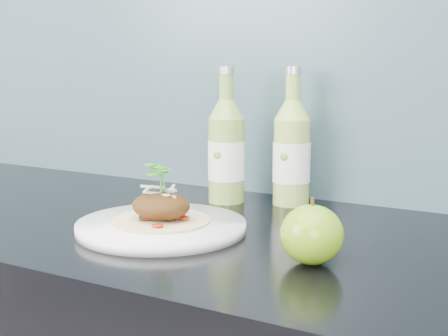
{
  "coord_description": "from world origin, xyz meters",
  "views": [
    {
      "loc": [
        0.5,
        0.85,
        1.16
      ],
      "look_at": [
        0.02,
        1.69,
        1.0
      ],
      "focal_mm": 50.0,
      "sensor_mm": 36.0,
      "label": 1
    }
  ],
  "objects_px": {
    "green_apple": "(312,235)",
    "cider_bottle_right": "(292,153)",
    "dinner_plate": "(161,227)",
    "cider_bottle_left": "(226,151)"
  },
  "relations": [
    {
      "from": "green_apple",
      "to": "cider_bottle_right",
      "type": "bearing_deg",
      "value": 118.12
    },
    {
      "from": "green_apple",
      "to": "cider_bottle_right",
      "type": "height_order",
      "value": "cider_bottle_right"
    },
    {
      "from": "dinner_plate",
      "to": "cider_bottle_left",
      "type": "relative_size",
      "value": 1.38
    },
    {
      "from": "cider_bottle_left",
      "to": "cider_bottle_right",
      "type": "bearing_deg",
      "value": 14.7
    },
    {
      "from": "dinner_plate",
      "to": "green_apple",
      "type": "height_order",
      "value": "green_apple"
    },
    {
      "from": "dinner_plate",
      "to": "cider_bottle_right",
      "type": "relative_size",
      "value": 1.38
    },
    {
      "from": "dinner_plate",
      "to": "cider_bottle_right",
      "type": "height_order",
      "value": "cider_bottle_right"
    },
    {
      "from": "dinner_plate",
      "to": "cider_bottle_left",
      "type": "height_order",
      "value": "cider_bottle_left"
    },
    {
      "from": "green_apple",
      "to": "cider_bottle_left",
      "type": "xyz_separation_m",
      "value": [
        -0.28,
        0.27,
        0.06
      ]
    },
    {
      "from": "dinner_plate",
      "to": "cider_bottle_left",
      "type": "xyz_separation_m",
      "value": [
        -0.02,
        0.24,
        0.09
      ]
    }
  ]
}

